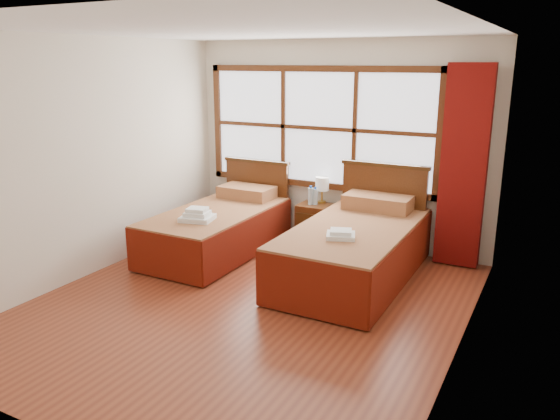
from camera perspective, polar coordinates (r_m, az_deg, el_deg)
The scene contains 15 objects.
floor at distance 5.49m, azimuth -3.43°, elevation -9.88°, with size 4.50×4.50×0.00m, color brown.
ceiling at distance 4.97m, azimuth -3.93°, elevation 18.35°, with size 4.50×4.50×0.00m, color white.
wall_back at distance 7.06m, azimuth 5.99°, elevation 6.82°, with size 4.00×4.00×0.00m, color silver.
wall_left at distance 6.34m, azimuth -19.34°, elevation 5.07°, with size 4.50×4.50×0.00m, color silver.
wall_right at distance 4.39m, azimuth 19.18°, elevation 0.83°, with size 4.50×4.50×0.00m, color silver.
window at distance 7.09m, azimuth 4.02°, elevation 8.54°, with size 3.16×0.06×1.56m.
curtain at distance 6.52m, azimuth 18.64°, elevation 4.23°, with size 0.50×0.16×2.30m, color maroon.
bed_left at distance 6.89m, azimuth -6.36°, elevation -1.82°, with size 1.06×2.08×1.03m.
bed_right at distance 6.09m, azimuth 7.91°, elevation -3.89°, with size 1.16×2.26×1.13m.
nightstand at distance 7.12m, azimuth 3.61°, elevation -1.53°, with size 0.41×0.41×0.54m.
towels_left at distance 6.37m, azimuth -8.63°, elevation -0.57°, with size 0.42×0.39×0.15m.
towels_right at distance 5.54m, azimuth 6.37°, elevation -2.55°, with size 0.35×0.33×0.08m.
lamp at distance 7.10m, azimuth 4.42°, elevation 2.67°, with size 0.17×0.17×0.34m.
bottle_near at distance 7.03m, azimuth 3.22°, elevation 1.49°, with size 0.07×0.07×0.25m.
bottle_far at distance 7.03m, azimuth 3.71°, elevation 1.42°, with size 0.06×0.06×0.23m.
Camera 1 is at (2.61, -4.23, 2.34)m, focal length 35.00 mm.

